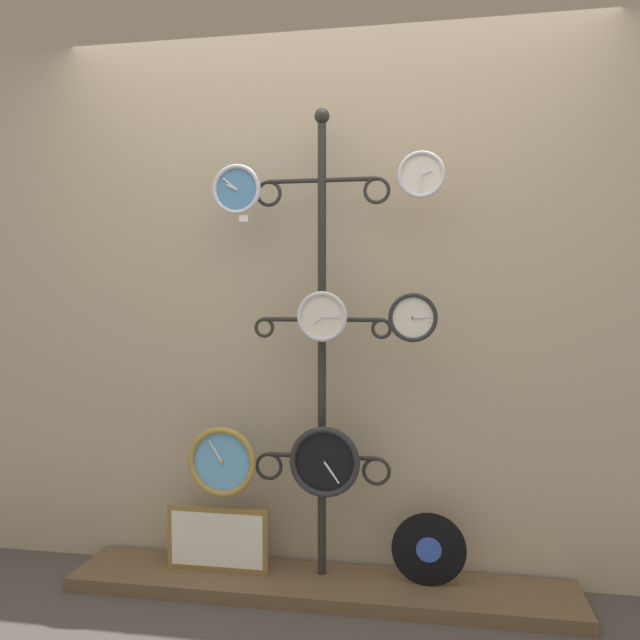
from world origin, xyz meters
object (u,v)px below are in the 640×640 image
(clock_middle_right, at_px, (413,318))
(picture_frame, at_px, (217,539))
(clock_bottom_center, at_px, (325,462))
(display_stand, at_px, (322,412))
(clock_bottom_left, at_px, (222,462))
(clock_top_right, at_px, (421,175))
(vinyl_record, at_px, (429,550))
(clock_top_left, at_px, (237,190))
(clock_middle_center, at_px, (322,316))

(clock_middle_right, relative_size, picture_frame, 0.44)
(clock_bottom_center, bearing_deg, display_stand, 105.66)
(clock_bottom_left, xyz_separation_m, picture_frame, (-0.04, 0.04, -0.36))
(clock_top_right, xyz_separation_m, picture_frame, (-0.89, 0.02, -1.59))
(clock_top_right, relative_size, clock_bottom_left, 0.63)
(clock_top_right, height_order, picture_frame, clock_top_right)
(vinyl_record, distance_m, picture_frame, 0.93)
(clock_bottom_left, bearing_deg, clock_middle_right, 0.93)
(clock_top_right, bearing_deg, clock_bottom_left, -178.79)
(clock_top_left, xyz_separation_m, clock_bottom_left, (-0.07, -0.02, -1.18))
(clock_bottom_center, bearing_deg, clock_middle_center, 117.52)
(clock_middle_right, height_order, clock_bottom_center, clock_middle_right)
(clock_top_left, bearing_deg, clock_bottom_left, -165.16)
(clock_bottom_left, bearing_deg, vinyl_record, 2.93)
(clock_middle_center, xyz_separation_m, vinyl_record, (0.45, 0.03, -0.99))
(clock_bottom_center, relative_size, picture_frame, 0.65)
(clock_top_left, relative_size, clock_middle_right, 1.06)
(picture_frame, bearing_deg, clock_middle_right, -1.61)
(clock_top_right, height_order, clock_bottom_center, clock_top_right)
(clock_top_left, distance_m, clock_middle_center, 0.66)
(vinyl_record, bearing_deg, clock_bottom_center, -172.24)
(clock_middle_center, relative_size, clock_bottom_left, 0.70)
(clock_top_right, distance_m, clock_bottom_center, 1.26)
(display_stand, height_order, clock_bottom_left, display_stand)
(clock_middle_right, bearing_deg, clock_top_left, 179.65)
(clock_bottom_left, bearing_deg, clock_top_left, 14.84)
(clock_middle_right, distance_m, clock_bottom_left, 1.04)
(display_stand, bearing_deg, clock_top_right, -9.86)
(clock_top_left, distance_m, clock_middle_right, 0.93)
(clock_top_right, distance_m, picture_frame, 1.82)
(clock_top_left, distance_m, clock_bottom_left, 1.19)
(picture_frame, bearing_deg, clock_bottom_left, -45.01)
(display_stand, xyz_separation_m, clock_middle_right, (0.40, -0.08, 0.42))
(clock_top_right, distance_m, vinyl_record, 1.57)
(clock_bottom_left, xyz_separation_m, clock_bottom_center, (0.46, -0.01, 0.02))
(clock_middle_right, bearing_deg, vinyl_record, 24.34)
(clock_top_left, height_order, clock_bottom_left, clock_top_left)
(clock_top_right, xyz_separation_m, clock_middle_right, (-0.03, -0.00, -0.59))
(clock_top_left, xyz_separation_m, clock_middle_right, (0.76, -0.00, -0.55))
(clock_middle_center, height_order, clock_bottom_left, clock_middle_center)
(clock_top_right, relative_size, picture_frame, 0.42)
(clock_top_right, relative_size, clock_bottom_center, 0.64)
(clock_middle_center, relative_size, clock_middle_right, 1.06)
(clock_middle_center, distance_m, picture_frame, 1.11)
(clock_middle_center, relative_size, vinyl_record, 0.68)
(display_stand, relative_size, picture_frame, 4.51)
(clock_bottom_left, bearing_deg, clock_middle_center, 2.06)
(clock_top_right, relative_size, vinyl_record, 0.62)
(clock_top_right, distance_m, clock_middle_center, 0.71)
(clock_top_left, bearing_deg, vinyl_record, 1.93)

